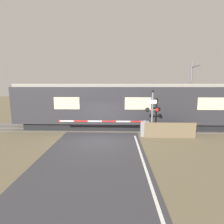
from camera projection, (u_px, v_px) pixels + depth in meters
ground_plane at (99, 140)px, 11.83m from camera, size 80.00×80.00×0.00m
track_bed at (103, 127)px, 15.20m from camera, size 36.00×3.20×0.13m
train at (136, 106)px, 14.80m from camera, size 19.98×2.88×3.77m
crossing_barrier at (136, 127)px, 12.69m from camera, size 6.60×0.44×1.17m
signal_post at (152, 111)px, 12.24m from camera, size 0.96×0.26×3.37m
catenary_pole at (190, 92)px, 16.60m from camera, size 0.20×1.90×5.71m
roadside_fence at (170, 130)px, 12.25m from camera, size 3.57×0.06×1.10m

